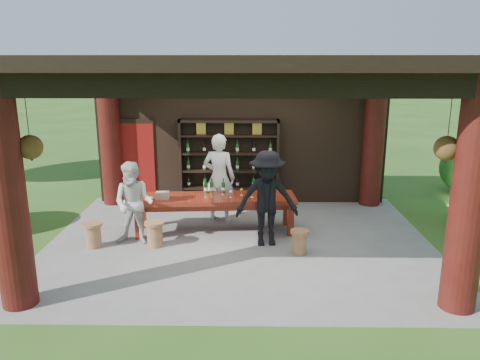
{
  "coord_description": "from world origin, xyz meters",
  "views": [
    {
      "loc": [
        0.14,
        -8.5,
        3.45
      ],
      "look_at": [
        0.0,
        0.4,
        1.15
      ],
      "focal_mm": 35.0,
      "sensor_mm": 36.0,
      "label": 1
    }
  ],
  "objects_px": {
    "tasting_table": "(215,202)",
    "guest_man": "(267,199)",
    "host": "(219,178)",
    "wine_shelf": "(229,163)",
    "napkin_basket": "(162,195)",
    "stool_near_right": "(299,241)",
    "stool_near_left": "(155,233)",
    "guest_woman": "(134,203)",
    "stool_far_left": "(93,234)"
  },
  "relations": [
    {
      "from": "host",
      "to": "guest_woman",
      "type": "bearing_deg",
      "value": 55.68
    },
    {
      "from": "stool_near_right",
      "to": "napkin_basket",
      "type": "relative_size",
      "value": 1.72
    },
    {
      "from": "wine_shelf",
      "to": "guest_woman",
      "type": "xyz_separation_m",
      "value": [
        -1.72,
        -2.51,
        -0.24
      ]
    },
    {
      "from": "stool_far_left",
      "to": "host",
      "type": "bearing_deg",
      "value": 34.94
    },
    {
      "from": "tasting_table",
      "to": "stool_near_left",
      "type": "relative_size",
      "value": 6.76
    },
    {
      "from": "stool_near_left",
      "to": "guest_man",
      "type": "relative_size",
      "value": 0.27
    },
    {
      "from": "host",
      "to": "guest_man",
      "type": "xyz_separation_m",
      "value": [
        0.98,
        -1.4,
        -0.05
      ]
    },
    {
      "from": "tasting_table",
      "to": "host",
      "type": "bearing_deg",
      "value": 86.09
    },
    {
      "from": "napkin_basket",
      "to": "tasting_table",
      "type": "bearing_deg",
      "value": 9.62
    },
    {
      "from": "wine_shelf",
      "to": "napkin_basket",
      "type": "relative_size",
      "value": 9.1
    },
    {
      "from": "guest_woman",
      "to": "napkin_basket",
      "type": "xyz_separation_m",
      "value": [
        0.46,
        0.48,
        0.02
      ]
    },
    {
      "from": "tasting_table",
      "to": "guest_man",
      "type": "bearing_deg",
      "value": -33.25
    },
    {
      "from": "wine_shelf",
      "to": "stool_far_left",
      "type": "relative_size",
      "value": 4.9
    },
    {
      "from": "stool_near_left",
      "to": "napkin_basket",
      "type": "bearing_deg",
      "value": 84.89
    },
    {
      "from": "stool_near_left",
      "to": "guest_woman",
      "type": "height_order",
      "value": "guest_woman"
    },
    {
      "from": "stool_near_left",
      "to": "guest_woman",
      "type": "bearing_deg",
      "value": 159.06
    },
    {
      "from": "stool_near_left",
      "to": "host",
      "type": "xyz_separation_m",
      "value": [
        1.14,
        1.54,
        0.7
      ]
    },
    {
      "from": "host",
      "to": "napkin_basket",
      "type": "relative_size",
      "value": 7.4
    },
    {
      "from": "stool_near_left",
      "to": "guest_man",
      "type": "xyz_separation_m",
      "value": [
        2.12,
        0.14,
        0.65
      ]
    },
    {
      "from": "wine_shelf",
      "to": "stool_near_left",
      "type": "relative_size",
      "value": 4.82
    },
    {
      "from": "tasting_table",
      "to": "napkin_basket",
      "type": "bearing_deg",
      "value": -170.38
    },
    {
      "from": "stool_near_left",
      "to": "stool_far_left",
      "type": "xyz_separation_m",
      "value": [
        -1.15,
        -0.06,
        -0.0
      ]
    },
    {
      "from": "stool_near_right",
      "to": "stool_far_left",
      "type": "xyz_separation_m",
      "value": [
        -3.85,
        0.24,
        0.02
      ]
    },
    {
      "from": "stool_near_right",
      "to": "tasting_table",
      "type": "bearing_deg",
      "value": 145.3
    },
    {
      "from": "wine_shelf",
      "to": "host",
      "type": "xyz_separation_m",
      "value": [
        -0.18,
        -1.13,
        -0.08
      ]
    },
    {
      "from": "host",
      "to": "stool_far_left",
      "type": "bearing_deg",
      "value": 48.71
    },
    {
      "from": "stool_near_right",
      "to": "stool_far_left",
      "type": "bearing_deg",
      "value": 176.43
    },
    {
      "from": "host",
      "to": "tasting_table",
      "type": "bearing_deg",
      "value": 99.86
    },
    {
      "from": "stool_near_left",
      "to": "host",
      "type": "distance_m",
      "value": 2.04
    },
    {
      "from": "host",
      "to": "wine_shelf",
      "type": "bearing_deg",
      "value": -85.1
    },
    {
      "from": "wine_shelf",
      "to": "stool_far_left",
      "type": "bearing_deg",
      "value": -132.14
    },
    {
      "from": "stool_near_right",
      "to": "guest_woman",
      "type": "bearing_deg",
      "value": 171.61
    },
    {
      "from": "wine_shelf",
      "to": "stool_near_left",
      "type": "bearing_deg",
      "value": -116.27
    },
    {
      "from": "tasting_table",
      "to": "guest_man",
      "type": "distance_m",
      "value": 1.27
    },
    {
      "from": "tasting_table",
      "to": "guest_man",
      "type": "height_order",
      "value": "guest_man"
    },
    {
      "from": "tasting_table",
      "to": "stool_near_right",
      "type": "relative_size",
      "value": 7.44
    },
    {
      "from": "stool_far_left",
      "to": "guest_woman",
      "type": "distance_m",
      "value": 0.95
    },
    {
      "from": "wine_shelf",
      "to": "stool_near_left",
      "type": "height_order",
      "value": "wine_shelf"
    },
    {
      "from": "stool_far_left",
      "to": "guest_man",
      "type": "distance_m",
      "value": 3.35
    },
    {
      "from": "guest_man",
      "to": "napkin_basket",
      "type": "distance_m",
      "value": 2.13
    },
    {
      "from": "tasting_table",
      "to": "stool_far_left",
      "type": "relative_size",
      "value": 6.88
    },
    {
      "from": "stool_far_left",
      "to": "tasting_table",
      "type": "bearing_deg",
      "value": 21.35
    },
    {
      "from": "stool_near_left",
      "to": "napkin_basket",
      "type": "distance_m",
      "value": 0.85
    },
    {
      "from": "guest_woman",
      "to": "napkin_basket",
      "type": "relative_size",
      "value": 6.17
    },
    {
      "from": "stool_near_right",
      "to": "guest_man",
      "type": "xyz_separation_m",
      "value": [
        -0.58,
        0.44,
        0.68
      ]
    },
    {
      "from": "guest_man",
      "to": "wine_shelf",
      "type": "bearing_deg",
      "value": 103.05
    },
    {
      "from": "guest_man",
      "to": "stool_far_left",
      "type": "bearing_deg",
      "value": 178.81
    },
    {
      "from": "tasting_table",
      "to": "guest_woman",
      "type": "bearing_deg",
      "value": -156.18
    },
    {
      "from": "guest_man",
      "to": "stool_near_right",
      "type": "bearing_deg",
      "value": -41.86
    },
    {
      "from": "wine_shelf",
      "to": "host",
      "type": "bearing_deg",
      "value": -98.86
    }
  ]
}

